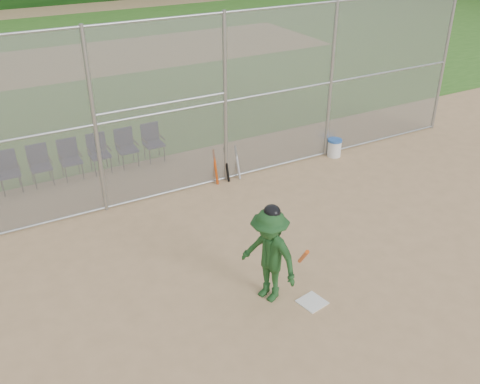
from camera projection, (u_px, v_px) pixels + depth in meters
ground at (313, 313)px, 8.85m from camera, size 100.00×100.00×0.00m
grass_strip at (63, 62)px, 22.67m from camera, size 100.00×100.00×0.00m
dirt_patch_far at (63, 62)px, 22.67m from camera, size 24.00×24.00×0.00m
backstop_fence at (185, 106)px, 11.70m from camera, size 16.09×0.09×4.00m
home_plate at (312, 302)px, 9.08m from camera, size 0.48×0.48×0.02m
batter_at_plate at (269, 255)px, 8.81m from camera, size 1.05×1.33×1.80m
water_cooler at (334, 148)px, 14.21m from camera, size 0.38×0.38×0.48m
spare_bats at (227, 164)px, 12.90m from camera, size 0.66×0.32×0.84m
chair_1 at (9, 173)px, 12.36m from camera, size 0.54×0.52×0.96m
chair_2 at (41, 166)px, 12.66m from camera, size 0.54×0.52×0.96m
chair_3 at (71, 160)px, 12.97m from camera, size 0.54×0.52×0.96m
chair_4 at (100, 154)px, 13.27m from camera, size 0.54×0.52×0.96m
chair_5 at (127, 149)px, 13.57m from camera, size 0.54×0.52×0.96m
chair_6 at (154, 143)px, 13.87m from camera, size 0.54×0.52×0.96m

